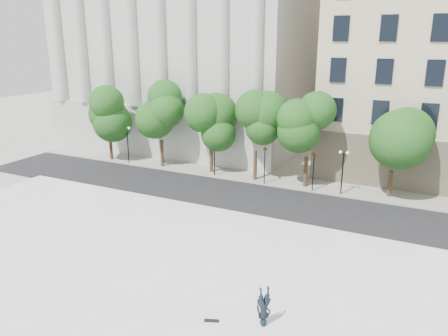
{
  "coord_description": "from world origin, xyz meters",
  "views": [
    {
      "loc": [
        12.39,
        -15.02,
        13.52
      ],
      "look_at": [
        0.22,
        10.0,
        5.2
      ],
      "focal_mm": 35.0,
      "sensor_mm": 36.0,
      "label": 1
    }
  ],
  "objects_px": {
    "traffic_light_west": "(265,147)",
    "traffic_light_east": "(314,153)",
    "person_lying": "(264,320)",
    "skateboard": "(212,321)"
  },
  "relations": [
    {
      "from": "traffic_light_east",
      "to": "skateboard",
      "type": "bearing_deg",
      "value": -87.87
    },
    {
      "from": "traffic_light_west",
      "to": "traffic_light_east",
      "type": "distance_m",
      "value": 4.68
    },
    {
      "from": "traffic_light_west",
      "to": "traffic_light_east",
      "type": "height_order",
      "value": "traffic_light_west"
    },
    {
      "from": "skateboard",
      "to": "person_lying",
      "type": "bearing_deg",
      "value": -0.84
    },
    {
      "from": "traffic_light_west",
      "to": "traffic_light_east",
      "type": "xyz_separation_m",
      "value": [
        4.68,
        0.0,
        -0.03
      ]
    },
    {
      "from": "traffic_light_west",
      "to": "person_lying",
      "type": "xyz_separation_m",
      "value": [
        7.81,
        -20.59,
        -3.0
      ]
    },
    {
      "from": "person_lying",
      "to": "skateboard",
      "type": "distance_m",
      "value": 2.49
    },
    {
      "from": "traffic_light_east",
      "to": "person_lying",
      "type": "relative_size",
      "value": 2.1
    },
    {
      "from": "skateboard",
      "to": "traffic_light_west",
      "type": "bearing_deg",
      "value": 83.83
    },
    {
      "from": "traffic_light_east",
      "to": "skateboard",
      "type": "xyz_separation_m",
      "value": [
        0.8,
        -21.43,
        -3.21
      ]
    }
  ]
}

